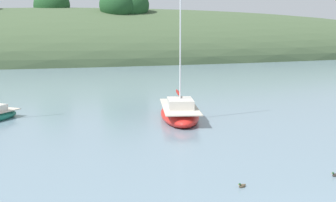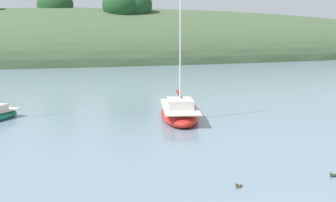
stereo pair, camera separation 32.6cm
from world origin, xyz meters
name	(u,v)px [view 2 (the right image)]	position (x,y,z in m)	size (l,w,h in m)	color
far_shoreline_hill	(82,57)	(-0.10, 75.74, 0.09)	(150.00, 36.00, 19.70)	#425638
sailboat_blue_center	(180,113)	(0.71, 19.70, 0.43)	(3.85, 7.50, 9.52)	red
duck_lone_left	(333,176)	(3.41, 5.99, 0.05)	(0.42, 0.18, 0.24)	#2D2823
duck_straggler	(239,186)	(-0.96, 5.74, 0.05)	(0.41, 0.31, 0.24)	brown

